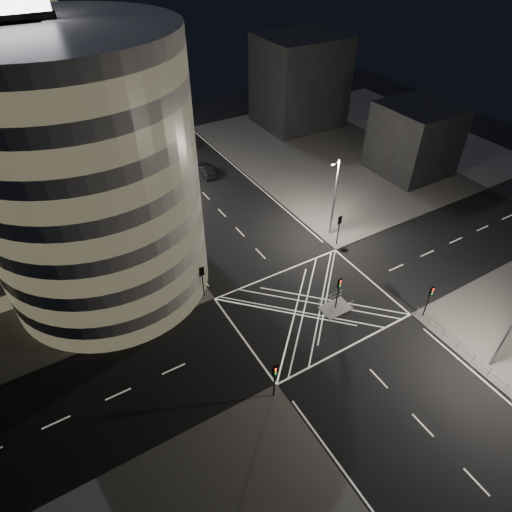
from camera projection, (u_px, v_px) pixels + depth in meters
ground at (311, 307)px, 43.81m from camera, size 120.00×120.00×0.00m
sidewalk_far_right at (355, 145)px, 73.07m from camera, size 42.00×42.00×0.15m
central_island at (335, 308)px, 43.55m from camera, size 3.00×2.00×0.15m
office_tower_curved at (24, 169)px, 40.09m from camera, size 30.00×29.00×27.20m
building_right_far at (299, 81)px, 75.71m from camera, size 14.00×12.00×15.00m
building_right_near at (414, 139)px, 62.92m from camera, size 10.00×10.00×10.00m
building_far_end at (101, 73)px, 75.07m from camera, size 18.00×8.00×18.00m
tree_a at (177, 261)px, 43.08m from camera, size 4.24×4.24×6.39m
tree_b at (155, 227)px, 46.74m from camera, size 4.57×4.57×7.09m
tree_c at (137, 198)px, 50.44m from camera, size 4.45×4.45×7.48m
tree_d at (122, 177)px, 54.50m from camera, size 4.51×4.51×7.41m
tree_e at (110, 164)px, 58.95m from camera, size 4.54×4.54×6.68m
traffic_signal_fl at (202, 276)px, 43.03m from camera, size 0.55×0.22×4.00m
traffic_signal_nl at (275, 375)px, 33.99m from camera, size 0.55×0.22×4.00m
traffic_signal_fr at (339, 225)px, 49.93m from camera, size 0.55×0.22×4.00m
traffic_signal_nr at (430, 296)px, 40.89m from camera, size 0.55×0.22×4.00m
traffic_signal_island at (339, 288)px, 41.75m from camera, size 0.55×0.22×4.00m
street_lamp_left_near at (174, 231)px, 44.57m from camera, size 1.25×0.25×10.00m
street_lamp_left_far at (122, 162)px, 56.53m from camera, size 1.25×0.25×10.00m
street_lamp_right_far at (334, 196)px, 49.97m from camera, size 1.25×0.25×10.00m
street_lamp_right_near at (512, 324)px, 34.68m from camera, size 1.25×0.25×10.00m
railing_near_right at (466, 352)px, 38.55m from camera, size 0.06×11.70×1.10m
railing_island_south at (342, 309)px, 42.56m from camera, size 2.80×0.06×1.10m
railing_island_north at (330, 298)px, 43.75m from camera, size 2.80×0.06×1.10m
sedan at (205, 170)px, 64.75m from camera, size 1.94×4.79×1.55m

